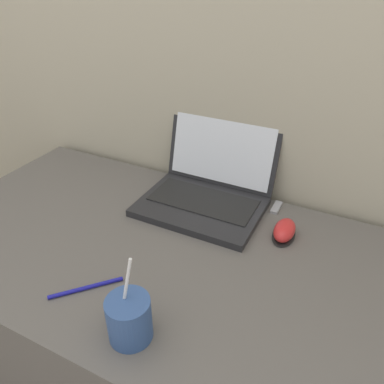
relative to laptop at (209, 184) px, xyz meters
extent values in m
cube|color=#5B5651|center=(0.00, -0.24, -0.41)|extent=(1.31, 0.66, 0.71)
cube|color=#232326|center=(0.00, -0.05, -0.05)|extent=(0.33, 0.24, 0.02)
cube|color=black|center=(0.00, -0.04, -0.03)|extent=(0.29, 0.13, 0.00)
cube|color=#232326|center=(0.00, 0.09, 0.08)|extent=(0.33, 0.07, 0.23)
cube|color=white|center=(0.00, 0.09, 0.08)|extent=(0.31, 0.06, 0.20)
cylinder|color=#33518C|center=(0.06, -0.48, -0.01)|extent=(0.08, 0.08, 0.09)
cylinder|color=black|center=(0.06, -0.48, 0.03)|extent=(0.07, 0.07, 0.01)
cylinder|color=white|center=(0.05, -0.48, 0.05)|extent=(0.03, 0.03, 0.15)
ellipsoid|color=black|center=(0.24, -0.07, -0.05)|extent=(0.06, 0.09, 0.01)
ellipsoid|color=red|center=(0.24, -0.07, -0.03)|extent=(0.05, 0.09, 0.04)
cube|color=#99999E|center=(0.19, 0.05, -0.05)|extent=(0.02, 0.06, 0.01)
cylinder|color=#191999|center=(-0.09, -0.43, -0.05)|extent=(0.11, 0.12, 0.01)
camera|label=1|loc=(0.37, -0.84, 0.54)|focal=35.00mm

